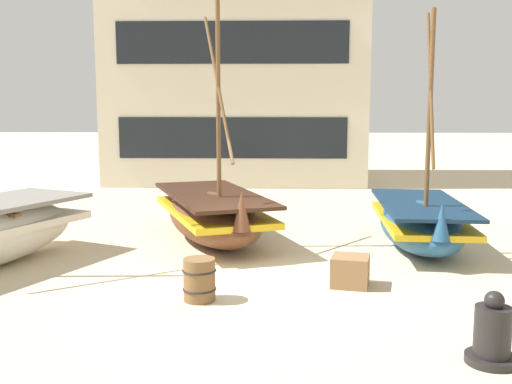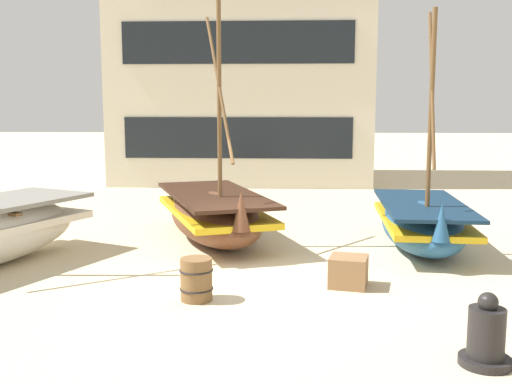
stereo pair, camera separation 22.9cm
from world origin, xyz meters
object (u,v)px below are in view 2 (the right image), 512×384
fishing_boat_centre_large (422,223)px  harbor_building_main (244,51)px  wooden_barrel (196,279)px  fishing_boat_near_left (214,214)px  cargo_crate (348,271)px  capstan_winch (486,337)px

fishing_boat_centre_large → harbor_building_main: (-4.85, 12.82, 4.89)m
wooden_barrel → harbor_building_main: (-0.37, 16.59, 5.13)m
fishing_boat_near_left → fishing_boat_centre_large: size_ratio=1.11×
fishing_boat_centre_large → harbor_building_main: size_ratio=0.47×
wooden_barrel → cargo_crate: 2.71m
capstan_winch → cargo_crate: (-1.34, 3.17, -0.09)m
capstan_winch → wooden_barrel: capstan_winch is taller
wooden_barrel → cargo_crate: wooden_barrel is taller
fishing_boat_centre_large → capstan_winch: size_ratio=5.56×
fishing_boat_near_left → harbor_building_main: size_ratio=0.52×
wooden_barrel → fishing_boat_centre_large: bearing=40.1°
fishing_boat_near_left → wooden_barrel: 4.31m
fishing_boat_near_left → capstan_winch: bearing=-58.0°
capstan_winch → wooden_barrel: size_ratio=1.32×
fishing_boat_centre_large → harbor_building_main: 14.55m
fishing_boat_near_left → wooden_barrel: (0.21, -4.29, -0.29)m
fishing_boat_centre_large → fishing_boat_near_left: bearing=173.7°
fishing_boat_centre_large → harbor_building_main: harbor_building_main is taller
wooden_barrel → harbor_building_main: size_ratio=0.06×
fishing_boat_near_left → cargo_crate: 4.41m
fishing_boat_centre_large → wooden_barrel: 5.86m
harbor_building_main → capstan_winch: bearing=-77.3°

